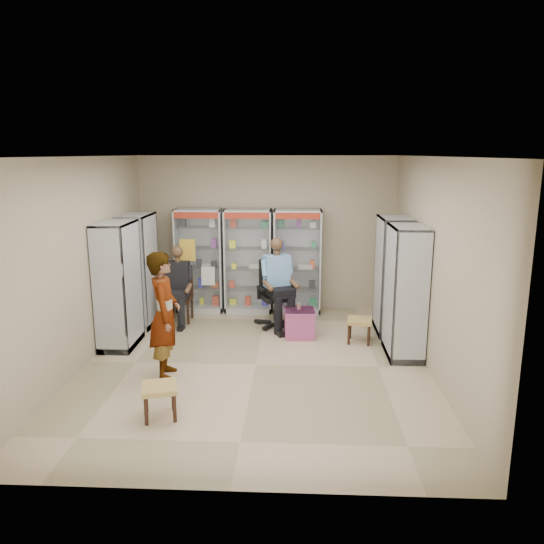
{
  "coord_description": "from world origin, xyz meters",
  "views": [
    {
      "loc": [
        0.59,
        -7.3,
        3.05
      ],
      "look_at": [
        0.21,
        0.7,
        1.24
      ],
      "focal_mm": 35.0,
      "sensor_mm": 36.0,
      "label": 1
    }
  ],
  "objects_px": {
    "cabinet_back_mid": "(248,261)",
    "standing_man": "(164,315)",
    "seated_shopkeeper": "(276,285)",
    "cabinet_right_far": "(393,276)",
    "cabinet_right_near": "(405,292)",
    "cabinet_back_left": "(200,261)",
    "cabinet_left_far": "(139,270)",
    "cabinet_left_near": "(118,285)",
    "office_chair": "(276,294)",
    "wooden_chair": "(180,297)",
    "woven_stool_b": "(160,401)",
    "woven_stool_a": "(359,330)",
    "cabinet_back_right": "(297,261)",
    "pink_trunk": "(299,323)"
  },
  "relations": [
    {
      "from": "office_chair",
      "to": "wooden_chair",
      "type": "bearing_deg",
      "value": 151.35
    },
    {
      "from": "office_chair",
      "to": "standing_man",
      "type": "bearing_deg",
      "value": -145.42
    },
    {
      "from": "cabinet_right_far",
      "to": "cabinet_left_near",
      "type": "relative_size",
      "value": 1.0
    },
    {
      "from": "cabinet_back_left",
      "to": "cabinet_right_near",
      "type": "relative_size",
      "value": 1.0
    },
    {
      "from": "cabinet_right_far",
      "to": "woven_stool_b",
      "type": "distance_m",
      "value": 4.64
    },
    {
      "from": "wooden_chair",
      "to": "pink_trunk",
      "type": "bearing_deg",
      "value": -18.74
    },
    {
      "from": "wooden_chair",
      "to": "woven_stool_b",
      "type": "distance_m",
      "value": 3.69
    },
    {
      "from": "cabinet_back_mid",
      "to": "standing_man",
      "type": "relative_size",
      "value": 1.13
    },
    {
      "from": "cabinet_left_near",
      "to": "cabinet_back_mid",
      "type": "bearing_deg",
      "value": 137.2
    },
    {
      "from": "cabinet_left_far",
      "to": "woven_stool_a",
      "type": "height_order",
      "value": "cabinet_left_far"
    },
    {
      "from": "office_chair",
      "to": "woven_stool_a",
      "type": "bearing_deg",
      "value": -52.8
    },
    {
      "from": "woven_stool_b",
      "to": "standing_man",
      "type": "relative_size",
      "value": 0.23
    },
    {
      "from": "woven_stool_b",
      "to": "cabinet_back_left",
      "type": "bearing_deg",
      "value": 93.96
    },
    {
      "from": "cabinet_left_near",
      "to": "cabinet_right_near",
      "type": "bearing_deg",
      "value": 87.43
    },
    {
      "from": "cabinet_right_near",
      "to": "seated_shopkeeper",
      "type": "relative_size",
      "value": 1.32
    },
    {
      "from": "office_chair",
      "to": "standing_man",
      "type": "relative_size",
      "value": 0.67
    },
    {
      "from": "cabinet_back_mid",
      "to": "woven_stool_b",
      "type": "relative_size",
      "value": 4.99
    },
    {
      "from": "cabinet_right_near",
      "to": "standing_man",
      "type": "relative_size",
      "value": 1.13
    },
    {
      "from": "office_chair",
      "to": "pink_trunk",
      "type": "relative_size",
      "value": 2.42
    },
    {
      "from": "seated_shopkeeper",
      "to": "cabinet_right_far",
      "type": "bearing_deg",
      "value": -28.41
    },
    {
      "from": "cabinet_left_near",
      "to": "woven_stool_b",
      "type": "relative_size",
      "value": 4.99
    },
    {
      "from": "cabinet_back_right",
      "to": "cabinet_right_far",
      "type": "relative_size",
      "value": 1.0
    },
    {
      "from": "cabinet_back_left",
      "to": "standing_man",
      "type": "bearing_deg",
      "value": -88.33
    },
    {
      "from": "cabinet_back_left",
      "to": "standing_man",
      "type": "height_order",
      "value": "cabinet_back_left"
    },
    {
      "from": "cabinet_right_far",
      "to": "cabinet_left_near",
      "type": "distance_m",
      "value": 4.55
    },
    {
      "from": "cabinet_right_near",
      "to": "cabinet_back_left",
      "type": "bearing_deg",
      "value": 57.72
    },
    {
      "from": "cabinet_back_left",
      "to": "seated_shopkeeper",
      "type": "relative_size",
      "value": 1.32
    },
    {
      "from": "wooden_chair",
      "to": "woven_stool_a",
      "type": "height_order",
      "value": "wooden_chair"
    },
    {
      "from": "cabinet_back_right",
      "to": "cabinet_right_near",
      "type": "xyz_separation_m",
      "value": [
        1.63,
        -2.23,
        0.0
      ]
    },
    {
      "from": "cabinet_right_far",
      "to": "wooden_chair",
      "type": "bearing_deg",
      "value": 83.96
    },
    {
      "from": "cabinet_back_right",
      "to": "woven_stool_a",
      "type": "height_order",
      "value": "cabinet_back_right"
    },
    {
      "from": "cabinet_right_far",
      "to": "cabinet_left_far",
      "type": "height_order",
      "value": "same"
    },
    {
      "from": "seated_shopkeeper",
      "to": "woven_stool_a",
      "type": "relative_size",
      "value": 3.83
    },
    {
      "from": "cabinet_left_near",
      "to": "pink_trunk",
      "type": "bearing_deg",
      "value": 100.93
    },
    {
      "from": "cabinet_right_far",
      "to": "seated_shopkeeper",
      "type": "xyz_separation_m",
      "value": [
        -2.0,
        0.18,
        -0.24
      ]
    },
    {
      "from": "cabinet_back_left",
      "to": "cabinet_left_far",
      "type": "relative_size",
      "value": 1.0
    },
    {
      "from": "cabinet_left_far",
      "to": "cabinet_left_near",
      "type": "height_order",
      "value": "same"
    },
    {
      "from": "cabinet_right_near",
      "to": "office_chair",
      "type": "height_order",
      "value": "cabinet_right_near"
    },
    {
      "from": "seated_shopkeeper",
      "to": "cabinet_back_right",
      "type": "bearing_deg",
      "value": 45.52
    },
    {
      "from": "office_chair",
      "to": "cabinet_back_right",
      "type": "bearing_deg",
      "value": 44.45
    },
    {
      "from": "cabinet_right_near",
      "to": "office_chair",
      "type": "xyz_separation_m",
      "value": [
        -2.0,
        1.33,
        -0.41
      ]
    },
    {
      "from": "office_chair",
      "to": "seated_shopkeeper",
      "type": "relative_size",
      "value": 0.79
    },
    {
      "from": "cabinet_right_far",
      "to": "standing_man",
      "type": "distance_m",
      "value": 4.01
    },
    {
      "from": "cabinet_back_right",
      "to": "pink_trunk",
      "type": "bearing_deg",
      "value": -88.22
    },
    {
      "from": "cabinet_left_far",
      "to": "standing_man",
      "type": "height_order",
      "value": "cabinet_left_far"
    },
    {
      "from": "cabinet_back_right",
      "to": "cabinet_left_near",
      "type": "bearing_deg",
      "value": -144.35
    },
    {
      "from": "cabinet_back_right",
      "to": "woven_stool_a",
      "type": "bearing_deg",
      "value": -58.69
    },
    {
      "from": "cabinet_back_left",
      "to": "cabinet_left_near",
      "type": "xyz_separation_m",
      "value": [
        -0.93,
        -2.03,
        0.0
      ]
    },
    {
      "from": "cabinet_right_near",
      "to": "standing_man",
      "type": "distance_m",
      "value": 3.57
    },
    {
      "from": "cabinet_right_near",
      "to": "cabinet_left_near",
      "type": "xyz_separation_m",
      "value": [
        -4.46,
        0.2,
        0.0
      ]
    }
  ]
}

